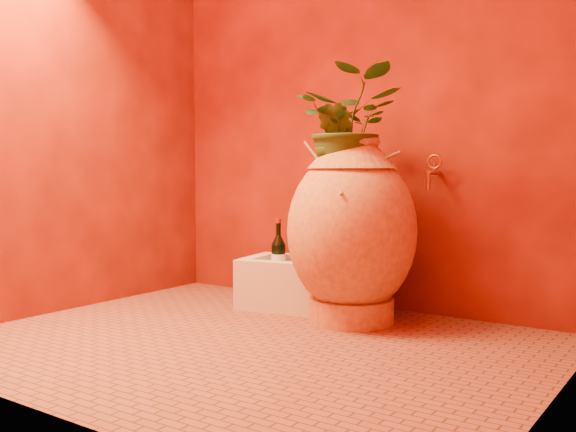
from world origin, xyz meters
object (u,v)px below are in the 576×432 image
Objects in this scene: amphora at (352,230)px; wine_bottle_b at (313,263)px; stone_basin at (297,284)px; wine_bottle_a at (278,257)px; wine_bottle_c at (304,259)px; wall_tap at (433,171)px.

wine_bottle_b is at bearing 160.80° from amphora.
stone_basin is 1.90× the size of wine_bottle_a.
wine_bottle_c is (-0.09, 0.04, 0.01)m from wine_bottle_b.
stone_basin is 3.54× the size of wall_tap.
stone_basin is (-0.41, 0.12, -0.33)m from amphora.
wine_bottle_b is 0.80m from wall_tap.
wine_bottle_b is (0.26, -0.05, -0.01)m from wine_bottle_a.
wall_tap is (0.71, 0.18, 0.63)m from stone_basin.
amphora is 0.37m from wine_bottle_b.
amphora reaches higher than wine_bottle_b.
amphora reaches higher than wine_bottle_c.
amphora is 0.45m from wine_bottle_c.
amphora is 0.54m from stone_basin.
wine_bottle_a is at bearing 169.73° from wine_bottle_b.
amphora reaches higher than stone_basin.
wine_bottle_c reaches higher than wine_bottle_b.
wine_bottle_b is (0.12, -0.02, 0.13)m from stone_basin.
wine_bottle_c is 1.87× the size of wall_tap.
wine_bottle_a reaches higher than wine_bottle_b.
amphora is 5.10× the size of wall_tap.
wine_bottle_a is at bearing 177.42° from wine_bottle_c.
amphora is 0.52m from wall_tap.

